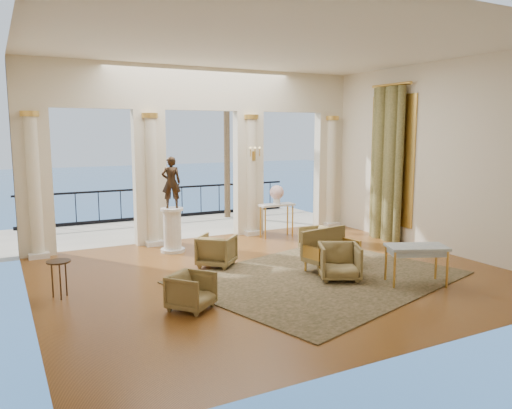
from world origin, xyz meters
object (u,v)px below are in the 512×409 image
armchair_c (317,239)px  console_table (277,210)px  settee (328,249)px  armchair_b (339,260)px  pedestal (172,231)px  game_table (417,250)px  side_table (59,266)px  armchair_a (191,290)px  statue (171,182)px  armchair_d (217,249)px

armchair_c → console_table: (0.07, 2.01, 0.42)m
settee → armchair_c: bearing=55.2°
armchair_b → pedestal: size_ratio=0.74×
game_table → side_table: bearing=-176.7°
armchair_b → game_table: bearing=-13.2°
armchair_b → side_table: size_ratio=1.18×
armchair_a → side_table: size_ratio=0.99×
armchair_c → pedestal: pedestal is taller
game_table → side_table: size_ratio=1.87×
game_table → statue: 5.72m
armchair_c → game_table: bearing=6.4°
armchair_c → pedestal: 3.45m
armchair_d → statue: statue is taller
pedestal → armchair_c: bearing=-29.9°
console_table → side_table: 6.41m
side_table → pedestal: bearing=39.4°
pedestal → statue: statue is taller
settee → armchair_a: bearing=-174.9°
pedestal → statue: (0.00, 0.00, 1.16)m
armchair_d → armchair_c: bearing=-137.4°
armchair_b → armchair_d: bearing=157.6°
game_table → statue: bearing=149.3°
game_table → armchair_d: bearing=157.9°
armchair_a → settee: 3.52m
armchair_b → pedestal: 4.27m
settee → game_table: size_ratio=1.09×
settee → statue: (-2.42, 2.96, 1.26)m
console_table → side_table: bearing=-154.4°
armchair_c → statue: bearing=-118.3°
armchair_b → pedestal: pedestal is taller
armchair_c → settee: 1.37m
armchair_a → settee: bearing=-22.9°
statue → side_table: size_ratio=1.85×
armchair_b → settee: 0.77m
armchair_d → statue: 2.16m
armchair_b → console_table: console_table is taller
armchair_a → game_table: (4.21, -0.73, 0.34)m
settee → game_table: 1.86m
console_table → armchair_a: bearing=-132.2°
armchair_c → console_table: console_table is taller
console_table → side_table: console_table is taller
pedestal → armchair_b: bearing=-59.7°
armchair_c → armchair_d: (-2.56, 0.05, 0.03)m
console_table → game_table: bearing=-86.1°
armchair_c → game_table: size_ratio=0.55×
armchair_a → armchair_d: armchair_d is taller
armchair_a → game_table: 4.29m
armchair_c → settee: size_ratio=0.51×
game_table → console_table: size_ratio=1.27×
armchair_b → statue: statue is taller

